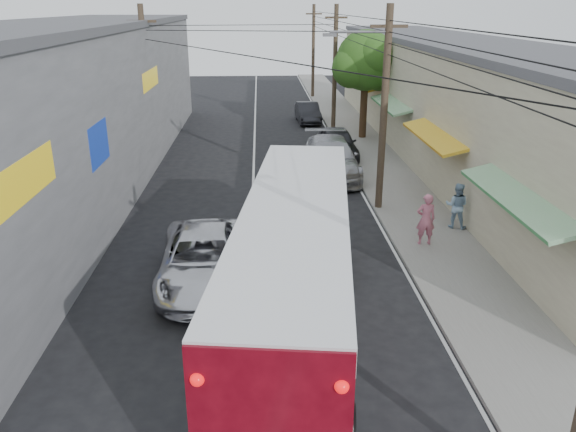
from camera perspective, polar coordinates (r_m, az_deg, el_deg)
The scene contains 12 objects.
sidewalk at distance 30.31m, azimuth 8.93°, elevation 5.35°, with size 3.00×80.00×0.12m, color slate.
building_right at distance 32.76m, azimuth 16.41°, elevation 11.45°, with size 7.09×40.00×6.25m.
building_left at distance 28.39m, azimuth -21.43°, elevation 10.59°, with size 7.20×36.00×7.25m.
utility_poles at distance 29.32m, azimuth 2.61°, elevation 13.18°, with size 11.80×45.28×8.00m.
street_tree at distance 35.39m, azimuth 8.01°, elevation 15.18°, with size 4.40×4.00×6.60m.
coach_bus at distance 14.15m, azimuth 0.79°, elevation -5.07°, with size 3.99×12.25×3.47m.
jeepney at distance 17.13m, azimuth -8.59°, elevation -4.31°, with size 2.57×5.58×1.55m, color silver.
parked_suv at distance 27.75m, azimuth 4.34°, elevation 5.92°, with size 2.54×6.24×1.81m, color #9D9EA5.
parked_car_mid at distance 31.32m, azimuth 5.01°, elevation 7.43°, with size 1.90×4.73×1.61m, color black.
parked_car_far at distance 40.85m, azimuth 2.03°, elevation 10.45°, with size 1.48×4.25×1.40m, color black.
pedestrian_near at distance 19.85m, azimuth 13.82°, elevation -0.32°, with size 0.67×0.44×1.83m, color #BE657B.
pedestrian_far at distance 21.67m, azimuth 16.77°, elevation 1.02°, with size 0.83×0.65×1.72m, color #88AAC7.
Camera 1 is at (0.39, -8.62, 7.94)m, focal length 35.00 mm.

